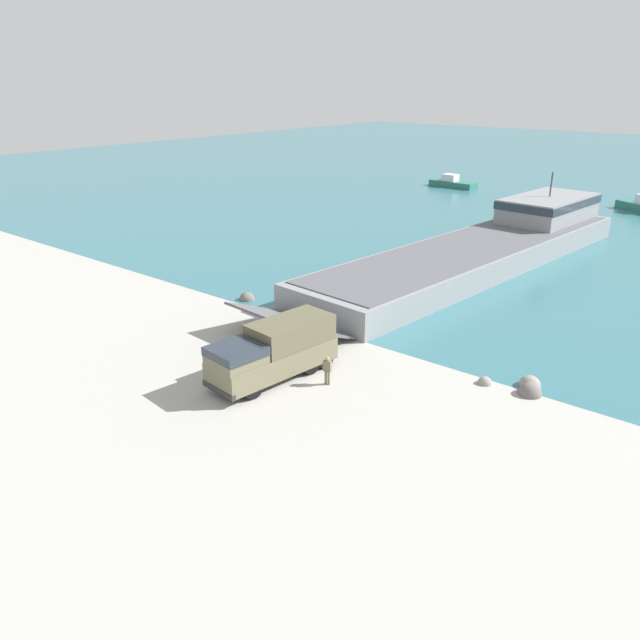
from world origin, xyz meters
TOP-DOWN VIEW (x-y plane):
  - ground_plane at (0.00, 0.00)m, footprint 240.00×240.00m
  - landing_craft at (-0.44, 30.42)m, footprint 12.07×45.33m
  - military_truck at (0.59, 0.01)m, footprint 3.46×7.93m
  - soldier_on_ramp at (3.45, 1.21)m, footprint 0.49×0.35m
  - moored_boat_a at (-22.95, 65.41)m, footprint 7.42×2.90m
  - shoreline_rock_a at (-10.01, 8.32)m, footprint 1.18×1.18m
  - shoreline_rock_b at (12.16, 8.01)m, footprint 1.20×1.20m
  - shoreline_rock_c at (10.13, 6.75)m, footprint 0.80×0.80m
  - shoreline_rock_d at (12.53, 7.10)m, footprint 1.27×1.27m

SIDE VIEW (x-z plane):
  - ground_plane at x=0.00m, z-range 0.00..0.00m
  - shoreline_rock_a at x=-10.01m, z-range -0.59..0.59m
  - shoreline_rock_b at x=12.16m, z-range -0.60..0.60m
  - shoreline_rock_c at x=10.13m, z-range -0.40..0.40m
  - shoreline_rock_d at x=12.53m, z-range -0.64..0.64m
  - moored_boat_a at x=-22.95m, z-range -0.32..1.59m
  - soldier_on_ramp at x=3.45m, z-range 0.12..1.77m
  - landing_craft at x=-0.44m, z-range -1.85..5.05m
  - military_truck at x=0.59m, z-range 0.07..3.20m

